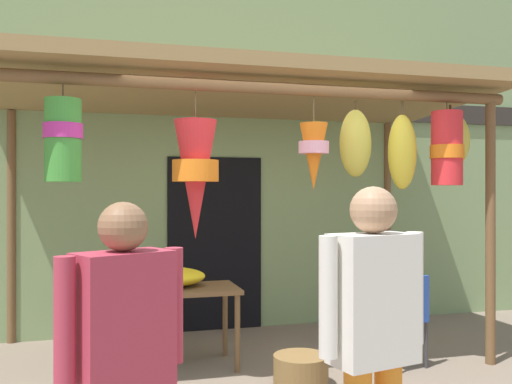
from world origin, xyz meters
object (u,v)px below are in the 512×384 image
folding_chair (403,313)px  flower_heap_on_table (164,277)px  wicker_basket_by_table (301,371)px  display_table (170,298)px  passerby_at_right (123,354)px  shopper_by_bananas (373,330)px

folding_chair → flower_heap_on_table: bearing=163.8°
wicker_basket_by_table → flower_heap_on_table: bearing=142.1°
flower_heap_on_table → display_table: bearing=-53.4°
flower_heap_on_table → passerby_at_right: size_ratio=0.51×
display_table → shopper_by_bananas: shopper_by_bananas is taller
display_table → folding_chair: bearing=-14.9°
flower_heap_on_table → folding_chair: bearing=-16.2°
folding_chair → passerby_at_right: size_ratio=0.54×
shopper_by_bananas → passerby_at_right: bearing=176.9°
display_table → shopper_by_bananas: (0.63, -2.73, 0.32)m
folding_chair → passerby_at_right: (-2.55, -2.12, 0.41)m
passerby_at_right → wicker_basket_by_table: bearing=52.3°
folding_chair → shopper_by_bananas: (-1.42, -2.19, 0.46)m
display_table → wicker_basket_by_table: 1.34m
flower_heap_on_table → shopper_by_bananas: bearing=-76.4°
passerby_at_right → folding_chair: bearing=39.8°
folding_chair → wicker_basket_by_table: bearing=-169.5°
passerby_at_right → shopper_by_bananas: bearing=-3.1°
folding_chair → shopper_by_bananas: 2.64m
flower_heap_on_table → wicker_basket_by_table: 1.48m
wicker_basket_by_table → display_table: bearing=143.1°
flower_heap_on_table → wicker_basket_by_table: bearing=-37.9°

